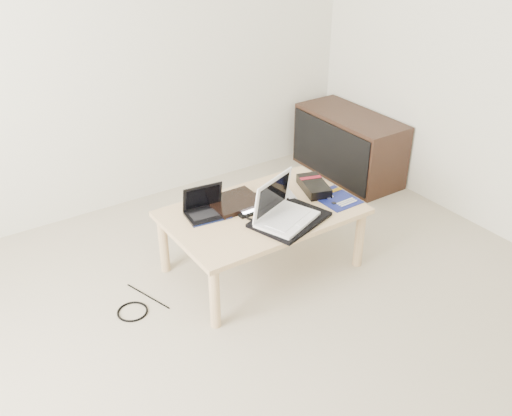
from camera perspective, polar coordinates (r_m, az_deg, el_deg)
ground at (r=2.81m, az=1.18°, el=-16.82°), size 4.00×4.00×0.00m
room_shell at (r=1.96m, az=1.71°, el=19.09°), size 4.20×4.20×2.70m
coffee_table at (r=3.30m, az=0.63°, el=-0.96°), size 1.10×0.70×0.40m
media_cabinet at (r=4.55m, az=9.20°, el=6.20°), size 0.41×0.90×0.50m
book at (r=3.33m, az=-2.14°, el=0.59°), size 0.30×0.25×0.03m
netbook at (r=3.23m, az=-5.03°, el=-0.09°), size 0.25×0.20×0.17m
tablet at (r=3.32m, az=-0.34°, el=0.37°), size 0.27×0.21×0.01m
remote at (r=3.45m, az=3.10°, el=1.54°), size 0.11×0.24×0.02m
neoprene_sleeve at (r=3.17m, az=3.38°, el=-1.17°), size 0.48×0.41×0.02m
white_laptop at (r=3.13m, az=2.66°, el=-0.31°), size 0.39×0.34×0.24m
motherboard at (r=3.43m, az=7.99°, el=0.98°), size 0.22×0.27×0.01m
gpu_box at (r=3.50m, az=5.80°, el=2.20°), size 0.21×0.30×0.06m
cable_coil at (r=3.21m, az=-0.14°, el=-0.75°), size 0.14×0.14×0.01m
floor_cable_coil at (r=3.23m, az=-12.25°, el=-10.09°), size 0.19×0.19×0.01m
floor_cable_trail at (r=3.32m, az=-10.75°, el=-8.66°), size 0.11×0.33×0.01m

